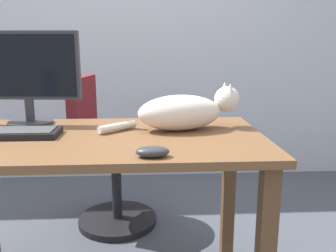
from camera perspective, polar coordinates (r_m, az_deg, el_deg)
back_wall at (r=2.96m, az=-7.43°, el=16.68°), size 6.00×0.04×2.60m
desk at (r=1.48m, az=-10.81°, el=-5.87°), size 1.33×0.70×0.74m
office_chair at (r=2.22m, az=-9.68°, el=-5.84°), size 0.49×0.48×0.91m
monitor at (r=1.72m, az=-21.60°, el=7.65°), size 0.48×0.20×0.41m
keyboard at (r=1.56m, az=-24.86°, el=-1.05°), size 0.44×0.15×0.03m
cat at (r=1.52m, az=2.72°, el=2.41°), size 0.61×0.25×0.20m
computer_mouse at (r=1.16m, az=-2.49°, el=-4.10°), size 0.11×0.06×0.04m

